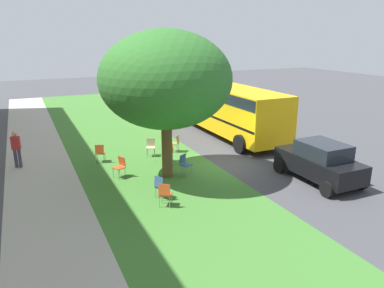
% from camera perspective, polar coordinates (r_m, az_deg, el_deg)
% --- Properties ---
extents(ground, '(80.00, 80.00, 0.00)m').
position_cam_1_polar(ground, '(17.11, 4.52, -3.27)').
color(ground, '#424247').
extents(grass_verge, '(48.00, 6.00, 0.01)m').
position_cam_1_polar(grass_verge, '(15.87, -5.65, -4.90)').
color(grass_verge, '#3D752D').
rests_on(grass_verge, ground).
extents(sidewalk_strip, '(48.00, 2.80, 0.01)m').
position_cam_1_polar(sidewalk_strip, '(15.13, -21.68, -7.13)').
color(sidewalk_strip, '#ADA89E').
rests_on(sidewalk_strip, ground).
extents(street_tree, '(5.26, 5.26, 6.01)m').
position_cam_1_polar(street_tree, '(14.81, -4.08, 9.81)').
color(street_tree, brown).
rests_on(street_tree, ground).
extents(chair_0, '(0.55, 0.56, 0.88)m').
position_cam_1_polar(chair_0, '(15.79, -10.99, -3.24)').
color(chair_0, '#C64C1E').
rests_on(chair_0, ground).
extents(chair_1, '(0.58, 0.58, 0.88)m').
position_cam_1_polar(chair_1, '(12.93, -4.17, -7.50)').
color(chair_1, '#C64C1E').
rests_on(chair_1, ground).
extents(chair_2, '(0.57, 0.57, 0.88)m').
position_cam_1_polar(chair_2, '(15.81, -1.13, -2.91)').
color(chair_2, '#335184').
rests_on(chair_2, ground).
extents(chair_3, '(0.59, 0.59, 0.88)m').
position_cam_1_polar(chair_3, '(17.37, -3.58, -1.14)').
color(chair_3, '#C64C1E').
rests_on(chair_3, ground).
extents(chair_4, '(0.55, 0.56, 0.88)m').
position_cam_1_polar(chair_4, '(13.54, -4.80, -6.37)').
color(chair_4, '#335184').
rests_on(chair_4, ground).
extents(chair_5, '(0.58, 0.58, 0.88)m').
position_cam_1_polar(chair_5, '(18.87, -2.51, 0.31)').
color(chair_5, olive).
rests_on(chair_5, ground).
extents(chair_6, '(0.54, 0.53, 0.88)m').
position_cam_1_polar(chair_6, '(17.81, -13.96, -1.16)').
color(chair_6, '#C64C1E').
rests_on(chair_6, ground).
extents(chair_7, '(0.55, 0.54, 0.88)m').
position_cam_1_polar(chair_7, '(18.34, -6.35, -0.25)').
color(chair_7, beige).
rests_on(chair_7, ground).
extents(parked_car, '(3.70, 1.92, 1.65)m').
position_cam_1_polar(parked_car, '(15.87, 19.03, -2.55)').
color(parked_car, black).
rests_on(parked_car, ground).
extents(school_bus, '(10.40, 2.80, 2.88)m').
position_cam_1_polar(school_bus, '(22.47, 4.82, 6.14)').
color(school_bus, yellow).
rests_on(school_bus, ground).
extents(pedestrian_0, '(0.30, 0.40, 1.69)m').
position_cam_1_polar(pedestrian_0, '(18.27, -25.38, -0.52)').
color(pedestrian_0, '#3F3851').
rests_on(pedestrian_0, ground).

